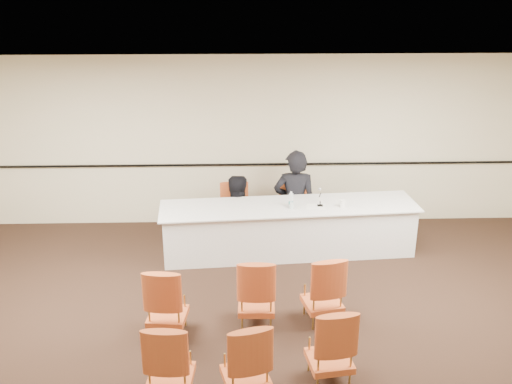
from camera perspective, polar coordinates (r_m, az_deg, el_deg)
floor at (r=6.99m, az=-0.33°, el=-16.15°), size 10.00×10.00×0.00m
ceiling at (r=5.72m, az=-0.39°, el=8.68°), size 10.00×10.00×0.00m
wall_back at (r=9.96m, az=-0.94°, el=5.03°), size 10.00×0.04×3.00m
wall_rail at (r=10.04m, az=-0.93°, el=2.77°), size 9.80×0.04×0.03m
panel_table at (r=9.16m, az=3.29°, el=-3.72°), size 4.12×1.24×0.81m
panelist_main at (r=9.67m, az=3.89°, el=-1.43°), size 0.76×0.54×1.98m
panelist_main_chair at (r=9.70m, az=3.88°, el=-1.87°), size 0.54×0.54×0.95m
panelist_second at (r=9.66m, az=-2.07°, el=-3.13°), size 0.97×0.85×1.71m
panelist_second_chair at (r=9.58m, az=-2.08°, el=-2.12°), size 0.54×0.54×0.95m
papers at (r=8.99m, az=6.03°, el=-1.47°), size 0.32×0.26×0.00m
microphone at (r=8.97m, az=6.45°, el=-0.63°), size 0.10×0.19×0.26m
water_bottle at (r=8.92m, az=3.52°, el=-0.72°), size 0.09×0.09×0.25m
drinking_glass at (r=8.86m, az=3.59°, el=-1.38°), size 0.08×0.08×0.10m
coffee_cup at (r=8.99m, az=8.65°, el=-1.16°), size 0.10×0.10×0.13m
aud_chair_front_left at (r=7.20m, az=-8.91°, el=-10.65°), size 0.55×0.55×0.95m
aud_chair_front_mid at (r=7.32m, az=0.05°, el=-9.82°), size 0.52×0.52×0.95m
aud_chair_front_right at (r=7.42m, az=6.70°, el=-9.50°), size 0.59×0.59×0.95m
aud_chair_back_left at (r=6.23m, az=-8.60°, el=-16.20°), size 0.54×0.54×0.95m
aud_chair_back_mid at (r=6.17m, az=-1.06°, el=-16.35°), size 0.61×0.61×0.95m
aud_chair_back_right at (r=6.44m, az=7.43°, el=-14.75°), size 0.57×0.57×0.95m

